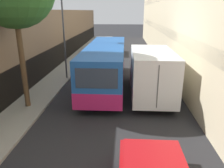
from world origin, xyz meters
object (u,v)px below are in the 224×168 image
(bus, at_px, (106,65))
(box_truck, at_px, (150,70))
(panel_van, at_px, (104,45))
(street_lamp, at_px, (63,16))

(bus, distance_m, box_truck, 3.35)
(bus, bearing_deg, panel_van, 96.04)
(panel_van, bearing_deg, bus, -83.96)
(bus, xyz_separation_m, box_truck, (2.93, -1.62, 0.05))
(bus, bearing_deg, street_lamp, 157.18)
(panel_van, bearing_deg, street_lamp, -100.03)
(panel_van, xyz_separation_m, street_lamp, (-1.93, -10.93, 3.71))
(panel_van, height_order, street_lamp, street_lamp)
(box_truck, relative_size, street_lamp, 1.06)
(bus, distance_m, panel_van, 12.37)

